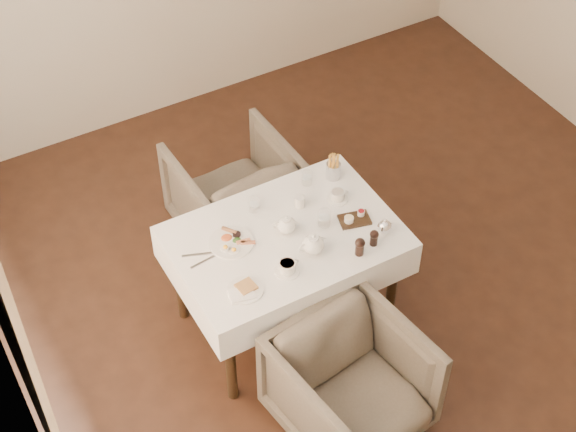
{
  "coord_description": "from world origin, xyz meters",
  "views": [
    {
      "loc": [
        -2.32,
        -2.82,
        4.37
      ],
      "look_at": [
        -0.59,
        0.24,
        0.82
      ],
      "focal_mm": 55.0,
      "sensor_mm": 36.0,
      "label": 1
    }
  ],
  "objects_px": {
    "teapot_centre": "(287,224)",
    "armchair_near": "(351,385)",
    "armchair_far": "(235,192)",
    "table": "(285,250)",
    "breakfast_plate": "(231,241)"
  },
  "relations": [
    {
      "from": "armchair_far",
      "to": "teapot_centre",
      "type": "xyz_separation_m",
      "value": [
        -0.07,
        -0.82,
        0.47
      ]
    },
    {
      "from": "breakfast_plate",
      "to": "teapot_centre",
      "type": "xyz_separation_m",
      "value": [
        0.31,
        -0.08,
        0.05
      ]
    },
    {
      "from": "teapot_centre",
      "to": "armchair_near",
      "type": "bearing_deg",
      "value": -69.99
    },
    {
      "from": "table",
      "to": "teapot_centre",
      "type": "distance_m",
      "value": 0.18
    },
    {
      "from": "armchair_far",
      "to": "teapot_centre",
      "type": "bearing_deg",
      "value": 83.01
    },
    {
      "from": "table",
      "to": "armchair_far",
      "type": "distance_m",
      "value": 0.9
    },
    {
      "from": "table",
      "to": "armchair_near",
      "type": "height_order",
      "value": "table"
    },
    {
      "from": "table",
      "to": "armchair_near",
      "type": "distance_m",
      "value": 0.86
    },
    {
      "from": "breakfast_plate",
      "to": "teapot_centre",
      "type": "bearing_deg",
      "value": -23.09
    },
    {
      "from": "armchair_far",
      "to": "teapot_centre",
      "type": "distance_m",
      "value": 0.95
    },
    {
      "from": "table",
      "to": "breakfast_plate",
      "type": "distance_m",
      "value": 0.33
    },
    {
      "from": "armchair_near",
      "to": "armchair_far",
      "type": "relative_size",
      "value": 0.99
    },
    {
      "from": "breakfast_plate",
      "to": "teapot_centre",
      "type": "distance_m",
      "value": 0.33
    },
    {
      "from": "armchair_near",
      "to": "table",
      "type": "bearing_deg",
      "value": 79.0
    },
    {
      "from": "armchair_far",
      "to": "table",
      "type": "bearing_deg",
      "value": 81.53
    }
  ]
}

